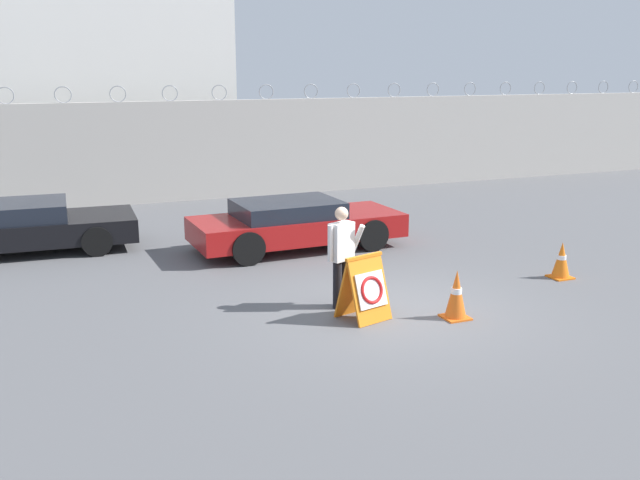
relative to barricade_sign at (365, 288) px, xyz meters
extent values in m
plane|color=#5B5B5E|center=(0.64, 0.28, -0.52)|extent=(90.00, 90.00, 0.00)
cube|color=#ADA8A0|center=(0.64, 11.43, 0.96)|extent=(36.00, 0.30, 2.96)
torus|color=gray|center=(-5.23, 11.43, 2.65)|extent=(0.47, 0.03, 0.47)
torus|color=gray|center=(-3.76, 11.43, 2.65)|extent=(0.47, 0.03, 0.47)
torus|color=gray|center=(-2.30, 11.43, 2.65)|extent=(0.47, 0.03, 0.47)
torus|color=gray|center=(-0.83, 11.43, 2.65)|extent=(0.47, 0.03, 0.47)
torus|color=gray|center=(0.64, 11.43, 2.65)|extent=(0.47, 0.03, 0.47)
torus|color=gray|center=(2.10, 11.43, 2.65)|extent=(0.47, 0.03, 0.47)
torus|color=gray|center=(3.57, 11.43, 2.65)|extent=(0.47, 0.03, 0.47)
torus|color=gray|center=(5.04, 11.43, 2.65)|extent=(0.47, 0.03, 0.47)
torus|color=gray|center=(6.50, 11.43, 2.65)|extent=(0.47, 0.03, 0.47)
torus|color=gray|center=(7.97, 11.43, 2.65)|extent=(0.47, 0.03, 0.47)
torus|color=gray|center=(9.44, 11.43, 2.65)|extent=(0.47, 0.03, 0.47)
torus|color=gray|center=(10.90, 11.43, 2.65)|extent=(0.47, 0.03, 0.47)
torus|color=gray|center=(12.37, 11.43, 2.65)|extent=(0.47, 0.03, 0.47)
torus|color=gray|center=(13.84, 11.43, 2.65)|extent=(0.47, 0.03, 0.47)
torus|color=gray|center=(15.30, 11.43, 2.65)|extent=(0.47, 0.03, 0.47)
torus|color=gray|center=(16.77, 11.43, 2.65)|extent=(0.47, 0.03, 0.47)
cube|color=silver|center=(-2.48, 16.69, 2.82)|extent=(8.48, 6.34, 6.69)
cube|color=orange|center=(0.03, -0.10, -0.02)|extent=(0.76, 0.52, 1.02)
cube|color=orange|center=(-0.05, 0.19, -0.02)|extent=(0.76, 0.52, 1.02)
cube|color=orange|center=(-0.01, 0.05, 0.50)|extent=(0.72, 0.26, 0.05)
cube|color=white|center=(0.04, -0.14, 0.00)|extent=(0.59, 0.33, 0.54)
torus|color=red|center=(0.04, -0.15, 0.00)|extent=(0.48, 0.30, 0.44)
cylinder|color=black|center=(-0.20, 0.64, -0.11)|extent=(0.15, 0.15, 0.82)
cylinder|color=black|center=(-0.04, 0.72, -0.11)|extent=(0.15, 0.15, 0.82)
cube|color=silver|center=(-0.12, 0.68, 0.61)|extent=(0.48, 0.37, 0.63)
sphere|color=#DBB293|center=(-0.12, 0.68, 1.08)|extent=(0.22, 0.22, 0.22)
cylinder|color=silver|center=(-0.36, 0.58, 0.63)|extent=(0.09, 0.09, 0.60)
cylinder|color=silver|center=(0.16, 0.69, 0.60)|extent=(0.22, 0.34, 0.58)
cube|color=orange|center=(4.46, 0.65, -0.51)|extent=(0.40, 0.40, 0.03)
cone|color=orange|center=(4.46, 0.65, -0.16)|extent=(0.34, 0.34, 0.67)
cylinder|color=white|center=(4.46, 0.65, -0.12)|extent=(0.17, 0.17, 0.09)
cube|color=orange|center=(1.36, -0.52, -0.51)|extent=(0.41, 0.41, 0.03)
cone|color=orange|center=(1.36, -0.52, -0.11)|extent=(0.35, 0.35, 0.77)
cylinder|color=white|center=(1.36, -0.52, -0.07)|extent=(0.17, 0.17, 0.11)
cylinder|color=black|center=(-3.52, 7.46, -0.20)|extent=(0.65, 0.23, 0.65)
cylinder|color=black|center=(-3.60, 5.68, -0.20)|extent=(0.65, 0.23, 0.65)
cube|color=black|center=(-4.98, 6.63, -0.04)|extent=(4.68, 2.10, 0.51)
cube|color=black|center=(-5.21, 6.64, 0.39)|extent=(2.28, 1.80, 0.37)
cylinder|color=black|center=(1.98, 5.56, -0.17)|extent=(0.71, 0.22, 0.70)
cylinder|color=black|center=(2.03, 3.85, -0.17)|extent=(0.71, 0.22, 0.70)
cylinder|color=black|center=(-0.88, 5.46, -0.17)|extent=(0.71, 0.22, 0.70)
cylinder|color=black|center=(-0.82, 3.76, -0.17)|extent=(0.71, 0.22, 0.70)
cube|color=maroon|center=(0.58, 4.66, -0.02)|extent=(4.67, 1.96, 0.51)
cube|color=black|center=(0.35, 4.65, 0.40)|extent=(2.27, 1.70, 0.34)
camera|label=1|loc=(-4.74, -9.73, 3.42)|focal=40.00mm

